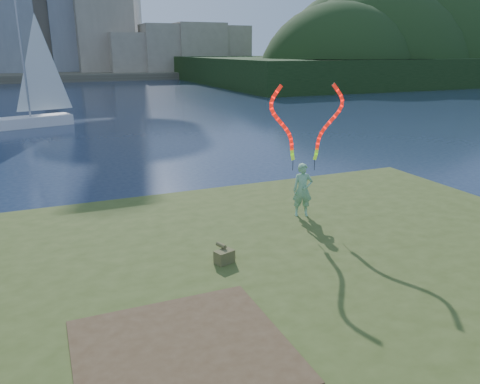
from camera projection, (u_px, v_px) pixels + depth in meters
name	position (u px, v px, depth m)	size (l,w,h in m)	color
ground	(235.00, 280.00, 11.05)	(320.00, 320.00, 0.00)	#1A2742
grassy_knoll	(281.00, 316.00, 8.93)	(20.00, 18.00, 0.80)	#39491A
dirt_patch	(183.00, 349.00, 7.17)	(3.20, 3.00, 0.02)	#47331E
far_shore	(56.00, 73.00, 94.52)	(320.00, 40.00, 1.20)	#4B4637
wooded_hill	(410.00, 78.00, 86.04)	(78.00, 50.00, 63.00)	black
woman_with_ribbons	(304.00, 165.00, 12.61)	(1.87, 0.72, 3.88)	#116F2E
canvas_bag	(224.00, 256.00, 10.08)	(0.46, 0.52, 0.38)	brown
sailboat	(33.00, 105.00, 32.81)	(5.79, 3.24, 8.77)	white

